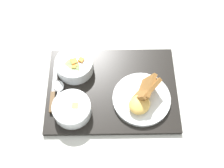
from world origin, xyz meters
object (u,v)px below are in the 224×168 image
object	(u,v)px
bowl_soup	(72,109)
knife	(53,95)
bowl_salad	(74,65)
plate_main	(142,98)
spoon	(59,93)

from	to	relation	value
bowl_soup	knife	world-z (taller)	bowl_soup
bowl_salad	plate_main	world-z (taller)	plate_main
plate_main	spoon	size ratio (longest dim) A/B	1.22
knife	spoon	world-z (taller)	same
knife	bowl_salad	bearing A→B (deg)	-33.83
bowl_salad	bowl_soup	bearing A→B (deg)	-87.81
bowl_soup	knife	bearing A→B (deg)	142.04
bowl_soup	spoon	world-z (taller)	bowl_soup
bowl_salad	knife	world-z (taller)	bowl_salad
bowl_salad	bowl_soup	world-z (taller)	bowl_salad
bowl_soup	plate_main	distance (m)	0.22
bowl_salad	knife	bearing A→B (deg)	-121.21
bowl_salad	plate_main	size ratio (longest dim) A/B	0.68
bowl_soup	knife	size ratio (longest dim) A/B	0.61
spoon	knife	bearing A→B (deg)	113.10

